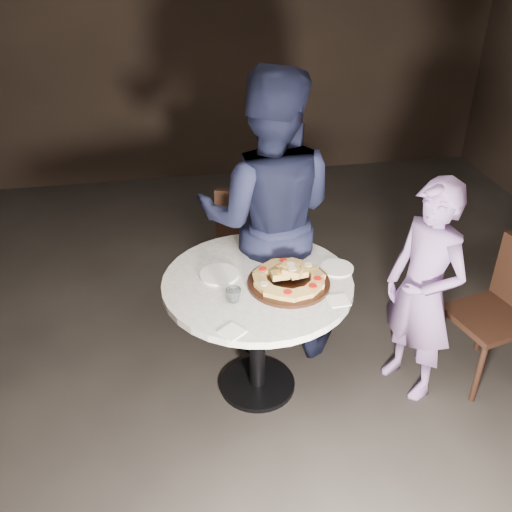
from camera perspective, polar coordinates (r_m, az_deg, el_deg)
The scene contains 13 objects.
floor at distance 3.68m, azimuth 2.79°, elevation -13.67°, with size 7.00×7.00×0.00m, color black.
table at distance 3.30m, azimuth 0.15°, elevation -4.60°, with size 1.37×1.37×0.81m.
serving_board at distance 3.18m, azimuth 3.28°, elevation -2.68°, with size 0.46×0.46×0.02m, color black.
focaccia_pile at distance 3.16m, azimuth 3.32°, elevation -2.05°, with size 0.41×0.41×0.11m.
plate_left at distance 3.26m, azimuth -3.69°, elevation -1.85°, with size 0.23×0.23×0.01m, color white.
plate_right at distance 3.35m, azimuth 8.09°, elevation -1.20°, with size 0.19×0.19×0.01m, color white.
water_glass at distance 3.03m, azimuth -2.27°, elevation -3.93°, with size 0.08×0.08×0.08m, color silver.
napkin_near at distance 2.85m, azimuth -2.38°, elevation -7.57°, with size 0.11×0.11×0.01m, color white.
napkin_far at distance 3.09m, azimuth 8.26°, elevation -4.43°, with size 0.11×0.11×0.01m, color white.
chair_far at distance 4.24m, azimuth -0.70°, elevation 2.31°, with size 0.57×0.58×0.93m.
chair_right at distance 3.82m, azimuth 23.48°, elevation -4.51°, with size 0.53×0.52×0.91m.
diner_navy at distance 3.58m, azimuth 1.22°, elevation 3.86°, with size 0.92×0.72×1.89m, color black.
diner_teal at distance 3.44m, azimuth 16.38°, elevation -3.53°, with size 0.51×0.34×1.41m, color #7E64A1.
Camera 1 is at (-0.63, -2.51, 2.62)m, focal length 40.00 mm.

